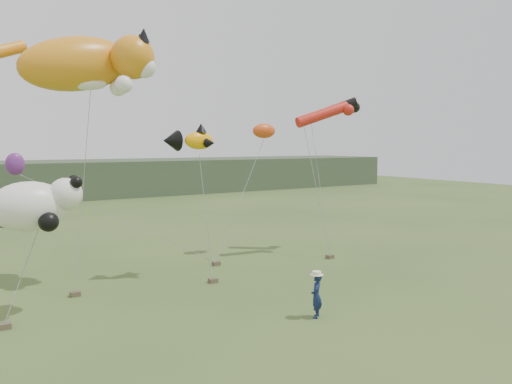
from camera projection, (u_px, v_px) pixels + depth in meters
ground at (281, 315)px, 17.35m from camera, size 120.00×120.00×0.00m
headland at (15, 182)px, 53.09m from camera, size 90.00×13.00×4.00m
festival_attendant at (316, 296)px, 17.01m from camera, size 0.66×0.65×1.53m
sandbag_anchors at (186, 280)px, 21.42m from camera, size 15.74×4.13×0.19m
cat_kite at (90, 63)px, 20.38m from camera, size 6.40×3.41×2.97m
fish_kite at (189, 140)px, 21.77m from camera, size 2.38×1.60×1.22m
tube_kites at (331, 112)px, 27.24m from camera, size 4.47×2.76×1.76m
panda_kite at (35, 205)px, 17.04m from camera, size 3.02×1.95×1.88m
misc_kites at (188, 141)px, 25.18m from camera, size 13.05×2.69×2.48m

